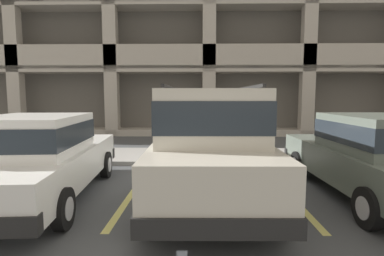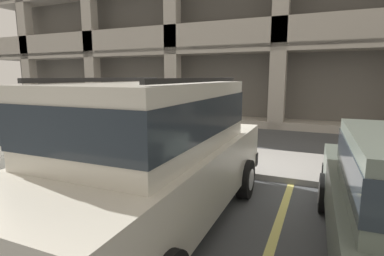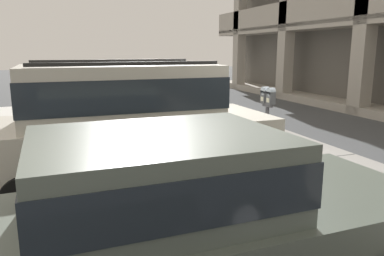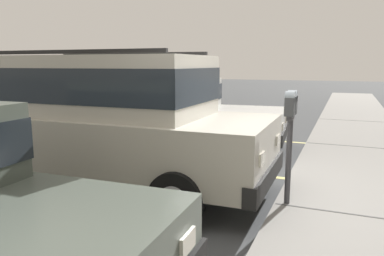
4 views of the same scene
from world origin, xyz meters
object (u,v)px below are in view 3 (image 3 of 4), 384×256
at_px(silver_suv, 124,121).
at_px(parking_meter_near, 267,107).
at_px(red_sedan, 92,110).
at_px(dark_hatchback, 181,215).

bearing_deg(silver_suv, parking_meter_near, 89.87).
distance_m(red_sedan, dark_hatchback, 6.01).
bearing_deg(red_sedan, silver_suv, -0.44).
bearing_deg(parking_meter_near, dark_hatchback, -40.99).
bearing_deg(silver_suv, dark_hatchback, -1.24).
bearing_deg(parking_meter_near, silver_suv, -89.37).
xyz_separation_m(silver_suv, parking_meter_near, (-0.03, 2.61, 0.09)).
distance_m(silver_suv, parking_meter_near, 2.61).
relative_size(silver_suv, dark_hatchback, 1.06).
relative_size(red_sedan, parking_meter_near, 3.25).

